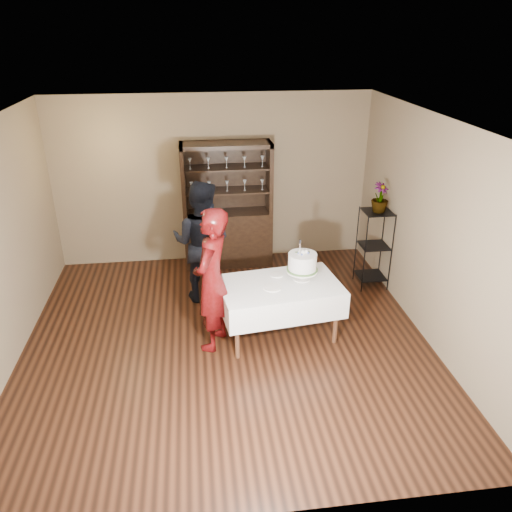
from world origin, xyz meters
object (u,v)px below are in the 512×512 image
(cake_table, at_px, (280,296))
(china_hutch, at_px, (228,225))
(man, at_px, (202,242))
(cake, at_px, (302,263))
(potted_plant, at_px, (380,198))
(woman, at_px, (212,280))
(plant_etagere, at_px, (374,246))

(cake_table, bearing_deg, china_hutch, 102.07)
(man, bearing_deg, cake, 160.49)
(cake_table, height_order, cake, cake)
(cake, distance_m, potted_plant, 1.74)
(man, xyz_separation_m, potted_plant, (2.53, 0.05, 0.52))
(cake_table, distance_m, woman, 0.90)
(cake_table, relative_size, man, 0.90)
(plant_etagere, relative_size, potted_plant, 2.84)
(plant_etagere, xyz_separation_m, potted_plant, (0.01, -0.02, 0.75))
(woman, height_order, cake, woman)
(plant_etagere, relative_size, woman, 0.67)
(china_hutch, distance_m, woman, 2.34)
(potted_plant, bearing_deg, plant_etagere, 108.42)
(woman, relative_size, cake, 3.27)
(cake, bearing_deg, man, 140.77)
(china_hutch, height_order, plant_etagere, china_hutch)
(plant_etagere, height_order, man, man)
(man, distance_m, potted_plant, 2.58)
(woman, bearing_deg, plant_etagere, 139.87)
(china_hutch, xyz_separation_m, cake_table, (0.47, -2.20, -0.11))
(woman, bearing_deg, cake_table, 119.28)
(china_hutch, xyz_separation_m, cake, (0.76, -2.10, 0.28))
(china_hutch, relative_size, woman, 1.12)
(plant_etagere, xyz_separation_m, woman, (-2.44, -1.24, 0.24))
(cake_table, distance_m, potted_plant, 2.14)
(cake_table, distance_m, man, 1.45)
(plant_etagere, distance_m, cake, 1.71)
(cake, bearing_deg, potted_plant, 37.99)
(china_hutch, relative_size, cake, 3.67)
(cake_table, xyz_separation_m, woman, (-0.83, -0.09, 0.33))
(china_hutch, xyz_separation_m, plant_etagere, (2.08, -1.05, -0.01))
(woman, distance_m, man, 1.18)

